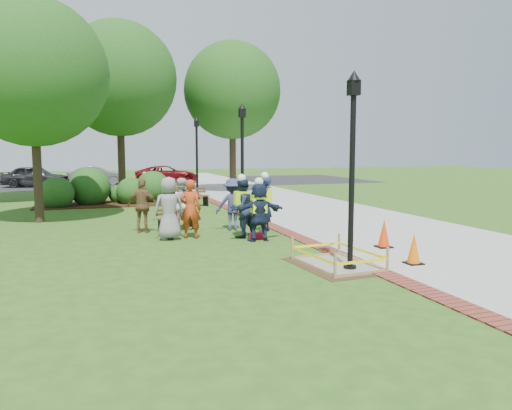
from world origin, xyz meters
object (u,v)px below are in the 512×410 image
object	(u,v)px
cone_front	(414,250)
hivis_worker_b	(265,202)
wet_concrete_pad	(337,256)
hivis_worker_a	(259,209)
hivis_worker_c	(242,206)
lamp_near	(352,156)
bench_near	(178,224)

from	to	relation	value
cone_front	hivis_worker_b	size ratio (longest dim) A/B	0.38
wet_concrete_pad	hivis_worker_a	xyz separation A→B (m)	(-0.68, 3.46, 0.67)
wet_concrete_pad	hivis_worker_c	distance (m)	4.36
hivis_worker_a	wet_concrete_pad	bearing A→B (deg)	-78.86
lamp_near	hivis_worker_b	distance (m)	5.50
wet_concrete_pad	bench_near	bearing A→B (deg)	113.25
wet_concrete_pad	hivis_worker_a	distance (m)	3.59
lamp_near	hivis_worker_a	bearing A→B (deg)	101.23
cone_front	lamp_near	size ratio (longest dim) A/B	0.17
wet_concrete_pad	hivis_worker_b	xyz separation A→B (m)	(-0.01, 4.86, 0.71)
wet_concrete_pad	lamp_near	size ratio (longest dim) A/B	0.57
bench_near	cone_front	xyz separation A→B (m)	(4.28, -6.43, 0.12)
bench_near	hivis_worker_a	distance (m)	3.22
wet_concrete_pad	bench_near	world-z (taller)	bench_near
cone_front	lamp_near	xyz separation A→B (m)	(-1.62, 0.03, 2.13)
hivis_worker_c	hivis_worker_a	bearing A→B (deg)	-68.51
cone_front	wet_concrete_pad	bearing A→B (deg)	165.32
hivis_worker_a	hivis_worker_c	xyz separation A→B (m)	(-0.29, 0.73, 0.03)
wet_concrete_pad	cone_front	bearing A→B (deg)	-14.68
cone_front	hivis_worker_b	distance (m)	5.61
wet_concrete_pad	hivis_worker_c	xyz separation A→B (m)	(-0.97, 4.19, 0.70)
wet_concrete_pad	hivis_worker_b	bearing A→B (deg)	90.09
cone_front	hivis_worker_c	bearing A→B (deg)	119.97
hivis_worker_a	hivis_worker_b	distance (m)	1.55
bench_near	cone_front	distance (m)	7.72
bench_near	hivis_worker_c	world-z (taller)	hivis_worker_c
wet_concrete_pad	hivis_worker_a	world-z (taller)	hivis_worker_a
hivis_worker_b	lamp_near	bearing A→B (deg)	-88.94
bench_near	hivis_worker_c	xyz separation A→B (m)	(1.60, -1.79, 0.71)
hivis_worker_a	hivis_worker_b	xyz separation A→B (m)	(0.67, 1.40, 0.04)
bench_near	hivis_worker_b	world-z (taller)	hivis_worker_b
hivis_worker_b	hivis_worker_a	bearing A→B (deg)	-115.78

